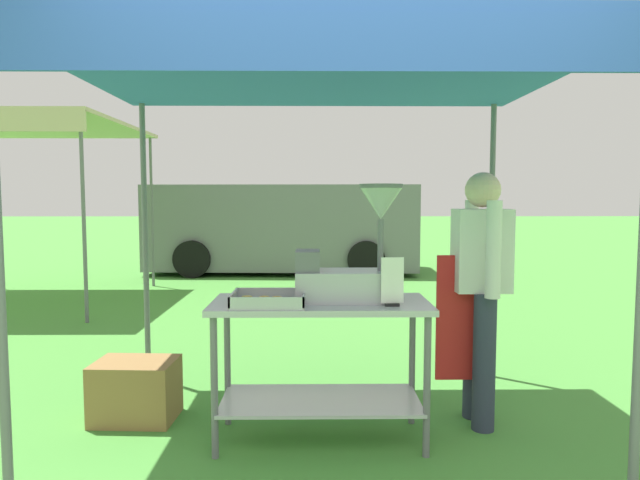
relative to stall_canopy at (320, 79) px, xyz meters
The scene contains 10 objects.
ground_plane 5.14m from the stall_canopy, 88.22° to the left, with size 70.00×70.00×0.00m, color #478E38.
stall_canopy is the anchor object (origin of this frame).
donut_cart 1.55m from the stall_canopy, 90.00° to the right, with size 1.28×0.56×0.84m.
donut_tray 1.34m from the stall_canopy, 146.93° to the right, with size 0.42×0.32×0.07m.
donut_fryer 1.09m from the stall_canopy, 24.73° to the right, with size 0.63×0.28×0.69m.
menu_sign 1.28m from the stall_canopy, 30.97° to the right, with size 0.13×0.05×0.28m.
vendor 1.61m from the stall_canopy, ahead, with size 0.45×0.53×1.61m.
supply_crate 2.31m from the stall_canopy, behind, with size 0.53×0.39×0.39m.
van_grey 7.61m from the stall_canopy, 94.73° to the left, with size 5.17×2.27×1.69m.
neighbour_tent 5.89m from the stall_canopy, 133.31° to the left, with size 2.90×2.84×2.47m.
Camera 1 is at (-0.18, -1.94, 1.45)m, focal length 30.60 mm.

